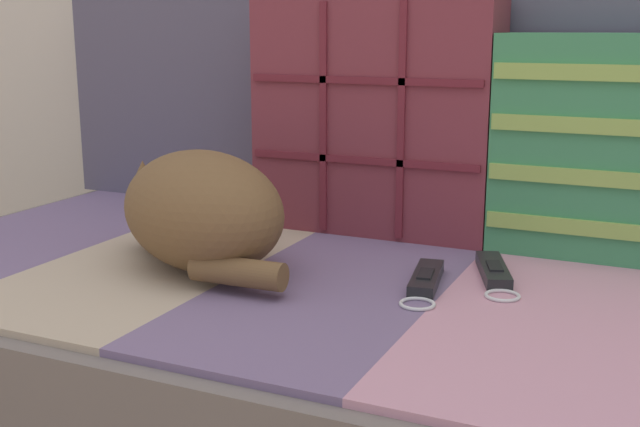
# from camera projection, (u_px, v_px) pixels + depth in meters

# --- Properties ---
(couch) EXTENTS (1.94, 0.91, 0.38)m
(couch) POSITION_uv_depth(u_px,v_px,m) (450.00, 404.00, 1.21)
(couch) COLOR gray
(couch) RESTS_ON ground_plane
(sofa_backrest) EXTENTS (1.90, 0.14, 0.51)m
(sofa_backrest) POSITION_uv_depth(u_px,v_px,m) (517.00, 86.00, 1.45)
(sofa_backrest) COLOR #514C60
(sofa_backrest) RESTS_ON couch
(throw_pillow_quilted) EXTENTS (0.43, 0.14, 0.41)m
(throw_pillow_quilted) POSITION_uv_depth(u_px,v_px,m) (376.00, 117.00, 1.42)
(throw_pillow_quilted) COLOR brown
(throw_pillow_quilted) RESTS_ON couch
(throw_pillow_striped) EXTENTS (0.40, 0.14, 0.35)m
(throw_pillow_striped) POSITION_uv_depth(u_px,v_px,m) (625.00, 148.00, 1.25)
(throw_pillow_striped) COLOR #3D8956
(throw_pillow_striped) RESTS_ON couch
(sleeping_cat) EXTENTS (0.37, 0.33, 0.18)m
(sleeping_cat) POSITION_uv_depth(u_px,v_px,m) (196.00, 211.00, 1.22)
(sleeping_cat) COLOR brown
(sleeping_cat) RESTS_ON couch
(game_remote_near) EXTENTS (0.08, 0.19, 0.02)m
(game_remote_near) POSITION_uv_depth(u_px,v_px,m) (426.00, 280.00, 1.14)
(game_remote_near) COLOR black
(game_remote_near) RESTS_ON couch
(game_remote_far) EXTENTS (0.11, 0.20, 0.02)m
(game_remote_far) POSITION_uv_depth(u_px,v_px,m) (494.00, 272.00, 1.18)
(game_remote_far) COLOR black
(game_remote_far) RESTS_ON couch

